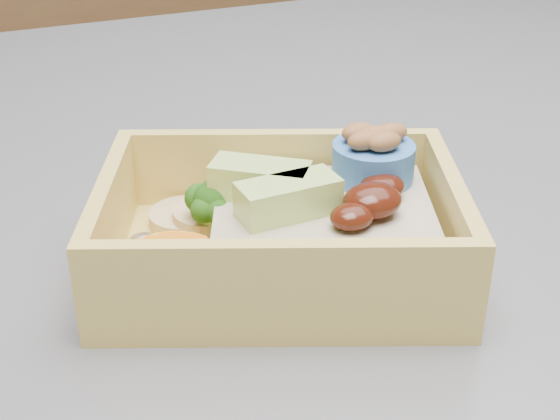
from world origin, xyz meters
name	(u,v)px	position (x,y,z in m)	size (l,w,h in m)	color
bento_box	(291,229)	(-0.17, -0.18, 0.94)	(0.20, 0.18, 0.06)	#DABB5A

